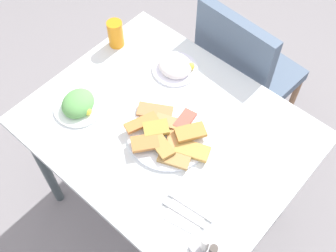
{
  "coord_description": "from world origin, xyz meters",
  "views": [
    {
      "loc": [
        0.59,
        -0.66,
        2.06
      ],
      "look_at": [
        0.01,
        -0.01,
        0.76
      ],
      "focal_mm": 45.21,
      "sensor_mm": 36.0,
      "label": 1
    }
  ],
  "objects": [
    {
      "name": "salad_plate_greens",
      "position": [
        -0.17,
        0.24,
        0.75
      ],
      "size": [
        0.19,
        0.19,
        0.05
      ],
      "color": "white",
      "rests_on": "dining_table"
    },
    {
      "name": "ground_plane",
      "position": [
        0.0,
        0.0,
        0.0
      ],
      "size": [
        6.0,
        6.0,
        0.0
      ],
      "primitive_type": "plane",
      "color": "gray"
    },
    {
      "name": "pide_platter",
      "position": [
        0.03,
        -0.03,
        0.75
      ],
      "size": [
        0.36,
        0.31,
        0.05
      ],
      "color": "white",
      "rests_on": "dining_table"
    },
    {
      "name": "soda_can",
      "position": [
        -0.45,
        0.18,
        0.79
      ],
      "size": [
        0.08,
        0.08,
        0.12
      ],
      "primitive_type": "cylinder",
      "rotation": [
        0.0,
        0.0,
        1.82
      ],
      "color": "orange",
      "rests_on": "dining_table"
    },
    {
      "name": "condiment_caddy",
      "position": [
        0.41,
        -0.27,
        0.76
      ],
      "size": [
        0.11,
        0.11,
        0.08
      ],
      "color": "#B2B2B7",
      "rests_on": "dining_table"
    },
    {
      "name": "salad_plate_rice",
      "position": [
        -0.32,
        -0.16,
        0.76
      ],
      "size": [
        0.2,
        0.2,
        0.07
      ],
      "color": "white",
      "rests_on": "dining_table"
    },
    {
      "name": "spoon",
      "position": [
        0.27,
        -0.19,
        0.74
      ],
      "size": [
        0.18,
        0.04,
        0.0
      ],
      "primitive_type": "cube",
      "rotation": [
        0.0,
        0.0,
        0.12
      ],
      "color": "silver",
      "rests_on": "paper_napkin"
    },
    {
      "name": "dining_chair",
      "position": [
        -0.04,
        0.59,
        0.52
      ],
      "size": [
        0.45,
        0.45,
        0.91
      ],
      "color": "slate",
      "rests_on": "ground_plane"
    },
    {
      "name": "dining_table",
      "position": [
        0.0,
        0.0,
        0.64
      ],
      "size": [
        1.02,
        0.81,
        0.73
      ],
      "color": "silver",
      "rests_on": "ground_plane"
    },
    {
      "name": "paper_napkin",
      "position": [
        0.27,
        -0.21,
        0.73
      ],
      "size": [
        0.15,
        0.15,
        0.0
      ],
      "primitive_type": "cube",
      "rotation": [
        0.0,
        0.0,
        0.22
      ],
      "color": "white",
      "rests_on": "dining_table"
    },
    {
      "name": "fork",
      "position": [
        0.27,
        -0.23,
        0.74
      ],
      "size": [
        0.17,
        0.04,
        0.0
      ],
      "primitive_type": "cube",
      "rotation": [
        0.0,
        0.0,
        0.14
      ],
      "color": "silver",
      "rests_on": "paper_napkin"
    }
  ]
}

